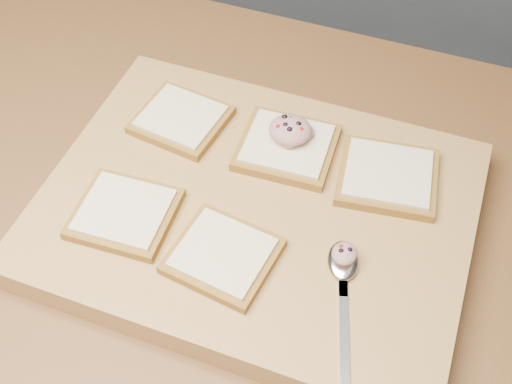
{
  "coord_description": "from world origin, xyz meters",
  "views": [
    {
      "loc": [
        0.26,
        -0.52,
        1.61
      ],
      "look_at": [
        0.08,
        -0.04,
        0.97
      ],
      "focal_mm": 45.0,
      "sensor_mm": 36.0,
      "label": 1
    }
  ],
  "objects_px": {
    "tuna_salad_dollop": "(290,130)",
    "spoon": "(343,271)",
    "bread_far_center": "(287,147)",
    "cutting_board": "(256,212)"
  },
  "relations": [
    {
      "from": "bread_far_center",
      "to": "tuna_salad_dollop",
      "type": "relative_size",
      "value": 2.28
    },
    {
      "from": "tuna_salad_dollop",
      "to": "bread_far_center",
      "type": "bearing_deg",
      "value": -90.81
    },
    {
      "from": "bread_far_center",
      "to": "tuna_salad_dollop",
      "type": "bearing_deg",
      "value": 89.19
    },
    {
      "from": "cutting_board",
      "to": "spoon",
      "type": "bearing_deg",
      "value": -25.69
    },
    {
      "from": "cutting_board",
      "to": "spoon",
      "type": "xyz_separation_m",
      "value": [
        0.14,
        -0.07,
        0.03
      ]
    },
    {
      "from": "cutting_board",
      "to": "bread_far_center",
      "type": "relative_size",
      "value": 4.11
    },
    {
      "from": "tuna_salad_dollop",
      "to": "spoon",
      "type": "distance_m",
      "value": 0.22
    },
    {
      "from": "bread_far_center",
      "to": "spoon",
      "type": "relative_size",
      "value": 0.71
    },
    {
      "from": "bread_far_center",
      "to": "spoon",
      "type": "height_order",
      "value": "bread_far_center"
    },
    {
      "from": "cutting_board",
      "to": "tuna_salad_dollop",
      "type": "xyz_separation_m",
      "value": [
        0.01,
        0.11,
        0.05
      ]
    }
  ]
}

